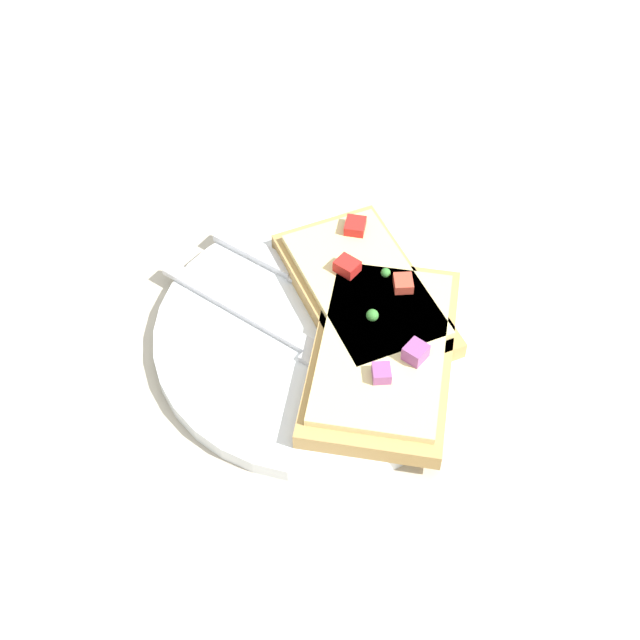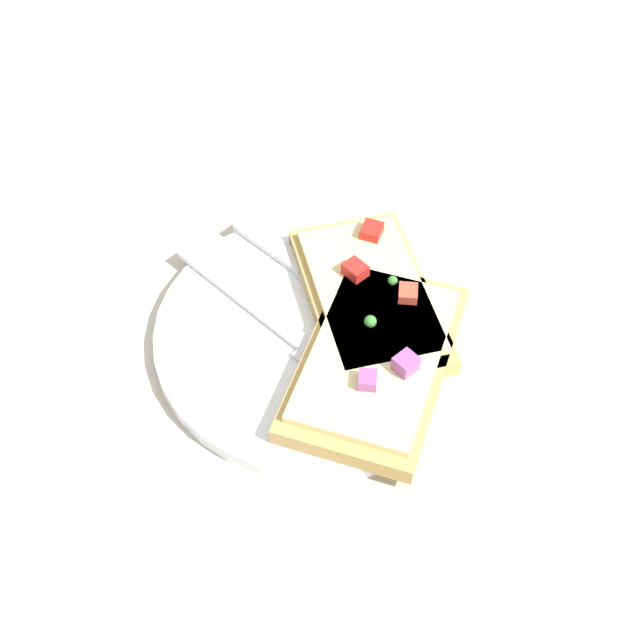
% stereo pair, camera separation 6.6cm
% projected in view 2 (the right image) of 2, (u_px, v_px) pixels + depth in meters
% --- Properties ---
extents(ground_plane, '(4.00, 4.00, 0.00)m').
position_uv_depth(ground_plane, '(320.00, 339.00, 0.67)').
color(ground_plane, '#BCB29E').
extents(plate, '(0.25, 0.25, 0.01)m').
position_uv_depth(plate, '(320.00, 334.00, 0.67)').
color(plate, white).
rests_on(plate, ground).
extents(fork, '(0.16, 0.18, 0.01)m').
position_uv_depth(fork, '(291.00, 335.00, 0.66)').
color(fork, silver).
rests_on(fork, plate).
extents(knife, '(0.15, 0.16, 0.01)m').
position_uv_depth(knife, '(313.00, 274.00, 0.70)').
color(knife, silver).
rests_on(knife, plate).
extents(pizza_slice_main, '(0.16, 0.19, 0.03)m').
position_uv_depth(pizza_slice_main, '(376.00, 359.00, 0.63)').
color(pizza_slice_main, tan).
rests_on(pizza_slice_main, plate).
extents(pizza_slice_corner, '(0.12, 0.17, 0.03)m').
position_uv_depth(pizza_slice_corner, '(370.00, 296.00, 0.67)').
color(pizza_slice_corner, tan).
rests_on(pizza_slice_corner, plate).
extents(crumb_scatter, '(0.02, 0.09, 0.01)m').
position_uv_depth(crumb_scatter, '(369.00, 352.00, 0.64)').
color(crumb_scatter, '#9D8748').
rests_on(crumb_scatter, plate).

